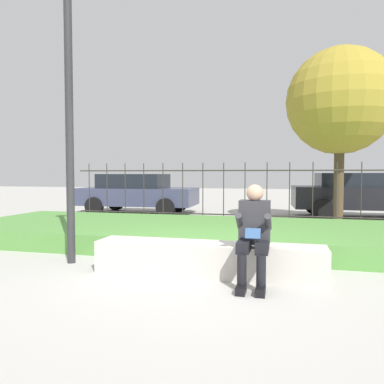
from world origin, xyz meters
name	(u,v)px	position (x,y,z in m)	size (l,w,h in m)	color
ground_plane	(190,274)	(0.00, 0.00, 0.00)	(60.00, 60.00, 0.00)	#B2AFA8
stone_bench	(208,261)	(0.25, 0.00, 0.19)	(3.09, 0.53, 0.44)	beige
person_seated_reader	(254,231)	(0.89, -0.30, 0.67)	(0.42, 0.73, 1.24)	black
grass_berm	(220,234)	(0.00, 2.41, 0.17)	(10.66, 3.43, 0.34)	#569342
iron_fence	(234,194)	(0.00, 4.53, 0.86)	(8.66, 0.03, 1.65)	#332D28
car_parked_left	(137,193)	(-3.72, 7.18, 0.72)	(4.01, 2.07, 1.36)	#383D56
car_parked_right	(359,194)	(3.48, 7.59, 0.75)	(4.13, 2.11, 1.39)	black
street_lamp	(69,92)	(-1.93, 0.18, 2.60)	(0.28, 0.28, 4.27)	#2D2D30
tree_behind_fence	(340,102)	(2.63, 5.72, 3.27)	(2.80, 2.80, 4.69)	#4C3D28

